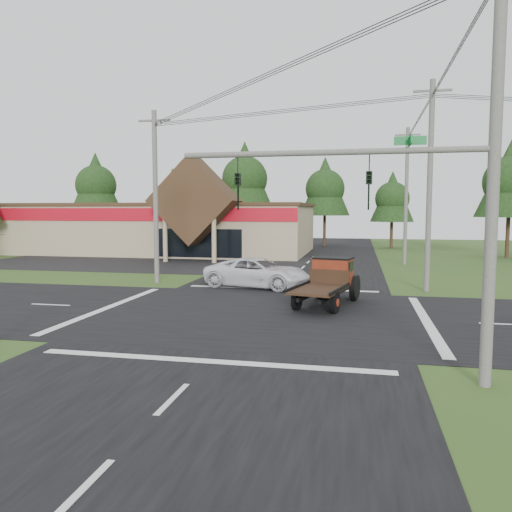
# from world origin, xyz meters

# --- Properties ---
(ground) EXTENTS (120.00, 120.00, 0.00)m
(ground) POSITION_xyz_m (0.00, 0.00, 0.00)
(ground) COLOR #2E4E1C
(ground) RESTS_ON ground
(road_ns) EXTENTS (12.00, 120.00, 0.02)m
(road_ns) POSITION_xyz_m (0.00, 0.00, 0.01)
(road_ns) COLOR black
(road_ns) RESTS_ON ground
(road_ew) EXTENTS (120.00, 12.00, 0.02)m
(road_ew) POSITION_xyz_m (0.00, 0.00, 0.01)
(road_ew) COLOR black
(road_ew) RESTS_ON ground
(parking_apron) EXTENTS (28.00, 14.00, 0.02)m
(parking_apron) POSITION_xyz_m (-14.00, 19.00, 0.01)
(parking_apron) COLOR black
(parking_apron) RESTS_ON ground
(cvs_building) EXTENTS (30.40, 18.20, 9.19)m
(cvs_building) POSITION_xyz_m (-15.70, 29.57, 2.78)
(cvs_building) COLOR tan
(cvs_building) RESTS_ON ground
(traffic_signal_mast) EXTENTS (8.12, 0.24, 7.00)m
(traffic_signal_mast) POSITION_xyz_m (5.82, -7.50, 4.43)
(traffic_signal_mast) COLOR #595651
(traffic_signal_mast) RESTS_ON ground
(utility_pole_nr) EXTENTS (2.00, 0.30, 11.00)m
(utility_pole_nr) POSITION_xyz_m (7.50, -7.50, 5.64)
(utility_pole_nr) COLOR #595651
(utility_pole_nr) RESTS_ON ground
(utility_pole_nw) EXTENTS (2.00, 0.30, 10.50)m
(utility_pole_nw) POSITION_xyz_m (-8.00, 8.00, 5.39)
(utility_pole_nw) COLOR #595651
(utility_pole_nw) RESTS_ON ground
(utility_pole_ne) EXTENTS (2.00, 0.30, 11.50)m
(utility_pole_ne) POSITION_xyz_m (8.00, 8.00, 5.89)
(utility_pole_ne) COLOR #595651
(utility_pole_ne) RESTS_ON ground
(utility_pole_n) EXTENTS (2.00, 0.30, 11.20)m
(utility_pole_n) POSITION_xyz_m (8.00, 22.00, 5.74)
(utility_pole_n) COLOR #595651
(utility_pole_n) RESTS_ON ground
(tree_row_a) EXTENTS (6.72, 6.72, 12.12)m
(tree_row_a) POSITION_xyz_m (-30.00, 40.00, 8.05)
(tree_row_a) COLOR #332316
(tree_row_a) RESTS_ON ground
(tree_row_b) EXTENTS (5.60, 5.60, 10.10)m
(tree_row_b) POSITION_xyz_m (-20.00, 42.00, 6.70)
(tree_row_b) COLOR #332316
(tree_row_b) RESTS_ON ground
(tree_row_c) EXTENTS (7.28, 7.28, 13.13)m
(tree_row_c) POSITION_xyz_m (-10.00, 41.00, 8.72)
(tree_row_c) COLOR #332316
(tree_row_c) RESTS_ON ground
(tree_row_d) EXTENTS (6.16, 6.16, 11.11)m
(tree_row_d) POSITION_xyz_m (0.00, 42.00, 7.38)
(tree_row_d) COLOR #332316
(tree_row_d) RESTS_ON ground
(tree_row_e) EXTENTS (5.04, 5.04, 9.09)m
(tree_row_e) POSITION_xyz_m (8.00, 40.00, 6.03)
(tree_row_e) COLOR #332316
(tree_row_e) RESTS_ON ground
(tree_side_ne) EXTENTS (6.16, 6.16, 11.11)m
(tree_side_ne) POSITION_xyz_m (18.00, 30.00, 7.38)
(tree_side_ne) COLOR #332316
(tree_side_ne) RESTS_ON ground
(antique_flatbed_truck) EXTENTS (3.24, 5.71, 2.25)m
(antique_flatbed_truck) POSITION_xyz_m (2.80, 2.52, 1.13)
(antique_flatbed_truck) COLOR #5E1D0D
(antique_flatbed_truck) RESTS_ON ground
(white_pickup) EXTENTS (6.63, 4.04, 1.72)m
(white_pickup) POSITION_xyz_m (-1.49, 7.48, 0.86)
(white_pickup) COLOR white
(white_pickup) RESTS_ON ground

